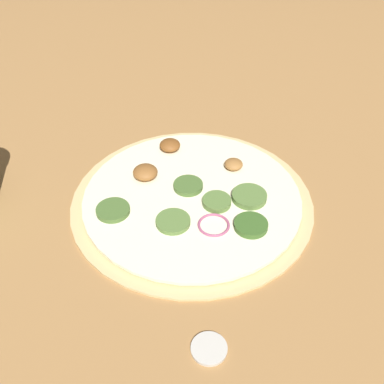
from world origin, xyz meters
TOP-DOWN VIEW (x-y plane):
  - ground_plane at (0.00, 0.00)m, footprint 3.00×3.00m
  - pizza at (0.00, -0.00)m, footprint 0.31×0.31m
  - loose_cap at (-0.21, 0.05)m, footprint 0.04×0.04m

SIDE VIEW (x-z plane):
  - ground_plane at x=0.00m, z-range 0.00..0.00m
  - loose_cap at x=-0.21m, z-range 0.00..0.01m
  - pizza at x=0.00m, z-range -0.01..0.02m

